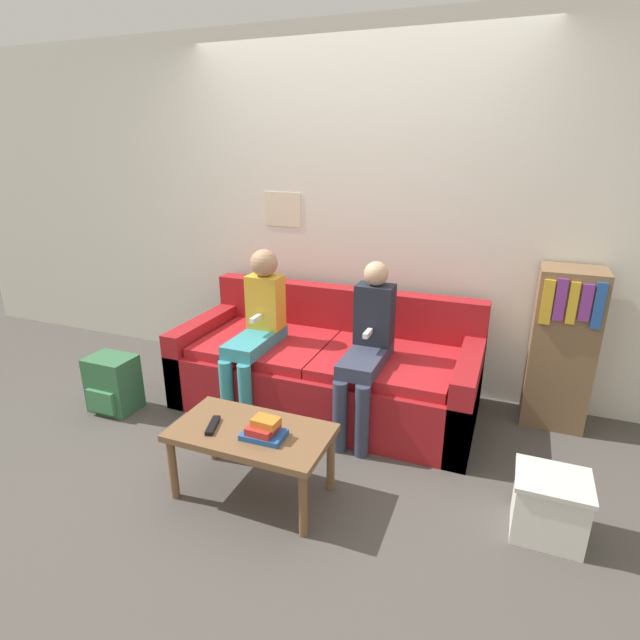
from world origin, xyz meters
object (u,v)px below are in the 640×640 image
object	(u,v)px
tv_remote	(213,425)
storage_box	(549,506)
coffee_table	(251,438)
bookshelf	(562,348)
person_left	(257,323)
backpack	(113,384)
couch	(327,370)
person_right	(368,344)

from	to	relation	value
tv_remote	storage_box	bearing A→B (deg)	-7.35
coffee_table	tv_remote	xyz separation A→B (m)	(-0.20, -0.05, 0.06)
tv_remote	bookshelf	size ratio (longest dim) A/B	0.16
person_left	tv_remote	distance (m)	0.98
coffee_table	tv_remote	size ratio (longest dim) A/B	4.77
bookshelf	storage_box	size ratio (longest dim) A/B	3.14
tv_remote	bookshelf	bearing A→B (deg)	22.52
backpack	coffee_table	bearing A→B (deg)	-17.83
couch	storage_box	distance (m)	1.67
person_right	backpack	xyz separation A→B (m)	(-1.73, -0.43, -0.41)
bookshelf	coffee_table	bearing A→B (deg)	-137.13
couch	backpack	distance (m)	1.52
storage_box	backpack	world-z (taller)	backpack
couch	person_left	bearing A→B (deg)	-155.58
tv_remote	storage_box	size ratio (longest dim) A/B	0.51
person_left	storage_box	size ratio (longest dim) A/B	3.29
couch	tv_remote	size ratio (longest dim) A/B	11.97
coffee_table	bookshelf	bearing A→B (deg)	42.87
couch	backpack	world-z (taller)	couch
person_left	backpack	size ratio (longest dim) A/B	2.81
bookshelf	tv_remote	bearing A→B (deg)	-139.55
bookshelf	person_right	bearing A→B (deg)	-154.52
person_right	couch	bearing A→B (deg)	149.38
storage_box	backpack	xyz separation A→B (m)	(-2.83, 0.18, 0.03)
storage_box	backpack	distance (m)	2.83
couch	storage_box	world-z (taller)	couch
person_left	couch	bearing A→B (deg)	24.42
person_left	backpack	xyz separation A→B (m)	(-0.93, -0.43, -0.43)
person_right	storage_box	xyz separation A→B (m)	(1.10, -0.61, -0.44)
person_left	person_right	xyz separation A→B (m)	(0.79, -0.01, -0.03)
person_right	backpack	size ratio (longest dim) A/B	2.77
coffee_table	bookshelf	world-z (taller)	bookshelf
person_right	tv_remote	world-z (taller)	person_right
coffee_table	storage_box	world-z (taller)	coffee_table
couch	bookshelf	distance (m)	1.57
person_left	storage_box	xyz separation A→B (m)	(1.89, -0.61, -0.47)
person_left	tv_remote	xyz separation A→B (m)	(0.23, -0.92, -0.23)
coffee_table	couch	bearing A→B (deg)	89.19
couch	person_right	size ratio (longest dim) A/B	1.89
coffee_table	bookshelf	xyz separation A→B (m)	(1.52, 1.41, 0.20)
coffee_table	person_left	bearing A→B (deg)	116.02
person_left	storage_box	bearing A→B (deg)	-17.96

